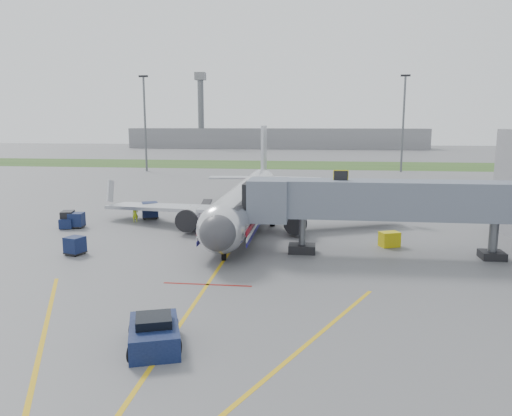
# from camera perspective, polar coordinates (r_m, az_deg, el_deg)

# --- Properties ---
(ground) EXTENTS (400.00, 400.00, 0.00)m
(ground) POSITION_cam_1_polar(r_m,az_deg,el_deg) (37.52, -4.24, -6.78)
(ground) COLOR #565659
(ground) RESTS_ON ground
(grass_strip) EXTENTS (300.00, 25.00, 0.01)m
(grass_strip) POSITION_cam_1_polar(r_m,az_deg,el_deg) (125.89, 3.79, 4.95)
(grass_strip) COLOR #2D4C1E
(grass_strip) RESTS_ON ground
(apron_markings) EXTENTS (21.52, 50.00, 0.01)m
(apron_markings) POSITION_cam_1_polar(r_m,az_deg,el_deg) (30.67, -6.98, -10.68)
(apron_markings) COLOR gold
(apron_markings) RESTS_ON ground
(airliner) EXTENTS (32.10, 35.67, 10.25)m
(airliner) POSITION_cam_1_polar(r_m,az_deg,el_deg) (51.62, -0.98, 0.85)
(airliner) COLOR silver
(airliner) RESTS_ON ground
(jet_bridge) EXTENTS (25.30, 4.00, 6.90)m
(jet_bridge) POSITION_cam_1_polar(r_m,az_deg,el_deg) (41.12, 14.97, 0.77)
(jet_bridge) COLOR slate
(jet_bridge) RESTS_ON ground
(light_mast_left) EXTENTS (2.00, 0.44, 20.40)m
(light_mast_left) POSITION_cam_1_polar(r_m,az_deg,el_deg) (111.59, -12.57, 9.65)
(light_mast_left) COLOR #595B60
(light_mast_left) RESTS_ON ground
(light_mast_right) EXTENTS (2.00, 0.44, 20.40)m
(light_mast_right) POSITION_cam_1_polar(r_m,az_deg,el_deg) (111.67, 16.48, 9.49)
(light_mast_right) COLOR #595B60
(light_mast_right) RESTS_ON ground
(distant_terminal) EXTENTS (120.00, 14.00, 8.00)m
(distant_terminal) POSITION_cam_1_polar(r_m,az_deg,el_deg) (206.06, 2.29, 7.98)
(distant_terminal) COLOR slate
(distant_terminal) RESTS_ON ground
(control_tower) EXTENTS (4.00, 4.00, 30.00)m
(control_tower) POSITION_cam_1_polar(r_m,az_deg,el_deg) (205.81, -6.33, 11.64)
(control_tower) COLOR #595B60
(control_tower) RESTS_ON ground
(pushback_tug) EXTENTS (3.43, 4.33, 1.58)m
(pushback_tug) POSITION_cam_1_polar(r_m,az_deg,el_deg) (25.17, -11.56, -13.94)
(pushback_tug) COLOR #0B1334
(pushback_tug) RESTS_ON ground
(baggage_tug) EXTENTS (1.78, 2.64, 1.69)m
(baggage_tug) POSITION_cam_1_polar(r_m,az_deg,el_deg) (54.65, -20.71, -1.31)
(baggage_tug) COLOR #0B1334
(baggage_tug) RESTS_ON ground
(baggage_cart_a) EXTENTS (1.72, 1.72, 1.47)m
(baggage_cart_a) POSITION_cam_1_polar(r_m,az_deg,el_deg) (43.38, -19.99, -4.05)
(baggage_cart_a) COLOR #0B1334
(baggage_cart_a) RESTS_ON ground
(baggage_cart_b) EXTENTS (1.59, 1.59, 1.54)m
(baggage_cart_b) POSITION_cam_1_polar(r_m,az_deg,el_deg) (54.11, -19.82, -1.32)
(baggage_cart_b) COLOR #0B1334
(baggage_cart_b) RESTS_ON ground
(baggage_cart_c) EXTENTS (2.27, 2.27, 1.85)m
(baggage_cart_c) POSITION_cam_1_polar(r_m,az_deg,el_deg) (56.95, -12.02, -0.25)
(baggage_cart_c) COLOR #0B1334
(baggage_cart_c) RESTS_ON ground
(belt_loader) EXTENTS (1.60, 4.78, 2.32)m
(belt_loader) POSITION_cam_1_polar(r_m,az_deg,el_deg) (52.81, -6.15, -1.28)
(belt_loader) COLOR #0B1334
(belt_loader) RESTS_ON ground
(ground_power_cart) EXTENTS (1.92, 1.64, 1.30)m
(ground_power_cart) POSITION_cam_1_polar(r_m,az_deg,el_deg) (44.84, 15.00, -3.48)
(ground_power_cart) COLOR #D4C20C
(ground_power_cart) RESTS_ON ground
(ramp_worker) EXTENTS (0.75, 0.67, 1.73)m
(ramp_worker) POSITION_cam_1_polar(r_m,az_deg,el_deg) (55.28, -13.63, -0.70)
(ramp_worker) COLOR #B0D218
(ramp_worker) RESTS_ON ground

